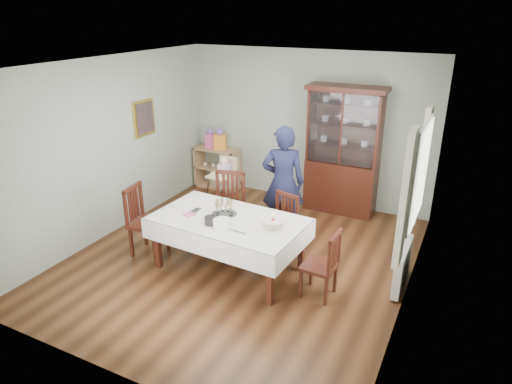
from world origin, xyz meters
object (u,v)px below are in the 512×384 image
Objects in this scene: sideboard at (217,168)px; champagne_tray at (224,211)px; china_cabinet at (343,149)px; chair_far_left at (228,221)px; chair_end_left at (148,234)px; birthday_cake at (273,224)px; woman at (283,183)px; gift_bag_pink at (210,139)px; high_chair at (225,194)px; dining_table at (229,244)px; gift_bag_orange at (220,140)px; chair_far_right at (279,238)px; chair_end_right at (320,277)px.

champagne_tray reaches higher than sideboard.
chair_far_left is (-1.20, -1.84, -0.81)m from china_cabinet.
chair_end_left is 1.99m from birthday_cake.
sideboard is 2.44m from woman.
high_chair is at bearing -49.44° from gift_bag_pink.
chair_far_left reaches higher than champagne_tray.
chair_end_left is 1.30m from champagne_tray.
high_chair is 1.57m from gift_bag_pink.
dining_table is 5.08× the size of gift_bag_orange.
woman is 5.92× the size of birthday_cake.
sideboard is 2.27m from chair_far_left.
champagne_tray is (-0.10, 0.08, 0.44)m from dining_table.
sideboard is (-2.50, 0.02, -0.72)m from china_cabinet.
china_cabinet is 2.13m from chair_far_right.
chair_far_left is 0.89m from chair_far_right.
birthday_cake is (1.07, -0.72, 0.50)m from chair_far_left.
sideboard reaches higher than dining_table.
china_cabinet is 2.37× the size of chair_far_right.
gift_bag_pink is (-1.42, 1.84, 0.65)m from chair_far_left.
sideboard is at bearing 167.43° from gift_bag_orange.
woman is at bearing 22.07° from chair_far_left.
china_cabinet is 2.13m from high_chair.
high_chair is at bearing -20.98° from chair_end_left.
sideboard is 0.59m from gift_bag_orange.
china_cabinet reaches higher than dining_table.
chair_end_right is (1.31, -0.04, -0.12)m from dining_table.
woman is 4.34× the size of gift_bag_orange.
gift_bag_orange is at bearing 131.70° from birthday_cake.
gift_bag_pink is at bearing 136.38° from high_chair.
chair_far_left is at bearing -52.33° from gift_bag_pink.
gift_bag_orange reaches higher than chair_far_right.
chair_far_left reaches higher than dining_table.
chair_far_left is at bearing -111.28° from chair_end_right.
gift_bag_pink is at bearing 155.35° from chair_far_right.
china_cabinet is at bearing -132.86° from woman.
sideboard is 4.02m from chair_end_right.
high_chair is at bearing -32.11° from woman.
china_cabinet is 2.58m from birthday_cake.
high_chair is 3.17× the size of champagne_tray.
chair_far_right is 1.09m from chair_end_right.
chair_end_left is 1.63m from high_chair.
chair_end_left is at bearing 20.46° from woman.
gift_bag_pink is at bearing -170.81° from sideboard.
china_cabinet reaches higher than woman.
dining_table is at bearing -74.15° from chair_far_left.
sideboard is 0.58m from gift_bag_pink.
china_cabinet is 2.65m from champagne_tray.
chair_far_right is at bearing -39.82° from gift_bag_pink.
birthday_cake is at bearing -48.83° from chair_far_left.
dining_table is 2.25× the size of chair_far_right.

